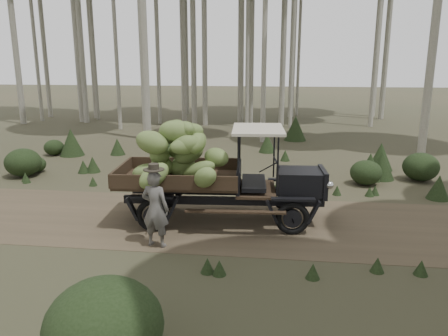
{
  "coord_description": "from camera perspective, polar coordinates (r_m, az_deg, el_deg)",
  "views": [
    {
      "loc": [
        2.9,
        -10.24,
        3.93
      ],
      "look_at": [
        1.62,
        0.08,
        1.36
      ],
      "focal_mm": 35.0,
      "sensor_mm": 36.0,
      "label": 1
    }
  ],
  "objects": [
    {
      "name": "ground",
      "position": [
        11.34,
        -8.23,
        -6.57
      ],
      "size": [
        120.0,
        120.0,
        0.0
      ],
      "primitive_type": "plane",
      "color": "#473D2B",
      "rests_on": "ground"
    },
    {
      "name": "dirt_track",
      "position": [
        11.34,
        -8.23,
        -6.55
      ],
      "size": [
        70.0,
        4.0,
        0.01
      ],
      "primitive_type": "cube",
      "color": "brown",
      "rests_on": "ground"
    },
    {
      "name": "banana_truck",
      "position": [
        10.68,
        -3.03,
        0.64
      ],
      "size": [
        5.28,
        2.62,
        2.62
      ],
      "rotation": [
        0.0,
        0.0,
        0.07
      ],
      "color": "black",
      "rests_on": "ground"
    },
    {
      "name": "farmer",
      "position": [
        9.46,
        -8.97,
        -5.17
      ],
      "size": [
        0.69,
        0.54,
        1.84
      ],
      "rotation": [
        0.0,
        0.0,
        2.93
      ],
      "color": "#5B5753",
      "rests_on": "ground"
    },
    {
      "name": "undergrowth",
      "position": [
        10.85,
        -11.25,
        -4.62
      ],
      "size": [
        23.88,
        25.12,
        1.33
      ],
      "color": "#233319",
      "rests_on": "ground"
    }
  ]
}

